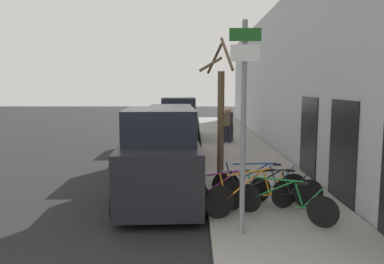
# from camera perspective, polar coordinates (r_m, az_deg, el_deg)

# --- Properties ---
(ground_plane) EXTENTS (80.00, 80.00, 0.00)m
(ground_plane) POSITION_cam_1_polar(r_m,az_deg,el_deg) (14.89, -2.22, -4.29)
(ground_plane) COLOR black
(sidewalk_curb) EXTENTS (3.20, 32.00, 0.15)m
(sidewalk_curb) POSITION_cam_1_polar(r_m,az_deg,el_deg) (17.72, 6.65, -2.27)
(sidewalk_curb) COLOR gray
(sidewalk_curb) RESTS_ON ground
(building_facade) EXTENTS (0.23, 32.00, 6.50)m
(building_facade) POSITION_cam_1_polar(r_m,az_deg,el_deg) (17.70, 12.51, 7.87)
(building_facade) COLOR #B2B7C1
(building_facade) RESTS_ON ground
(signpost) EXTENTS (0.56, 0.12, 3.92)m
(signpost) POSITION_cam_1_polar(r_m,az_deg,el_deg) (6.86, 7.86, 1.92)
(signpost) COLOR gray
(signpost) RESTS_ON sidewalk_curb
(bicycle_0) EXTENTS (1.89, 1.28, 0.87)m
(bicycle_0) POSITION_cam_1_polar(r_m,az_deg,el_deg) (8.12, 13.73, -10.28)
(bicycle_0) COLOR black
(bicycle_0) RESTS_ON sidewalk_curb
(bicycle_1) EXTENTS (2.17, 1.02, 0.97)m
(bicycle_1) POSITION_cam_1_polar(r_m,az_deg,el_deg) (8.37, 9.34, -9.41)
(bicycle_1) COLOR black
(bicycle_1) RESTS_ON sidewalk_curb
(bicycle_2) EXTENTS (2.46, 0.44, 0.93)m
(bicycle_2) POSITION_cam_1_polar(r_m,az_deg,el_deg) (8.67, 11.80, -8.97)
(bicycle_2) COLOR black
(bicycle_2) RESTS_ON sidewalk_curb
(bicycle_3) EXTENTS (2.07, 0.85, 0.84)m
(bicycle_3) POSITION_cam_1_polar(r_m,az_deg,el_deg) (8.76, 5.69, -8.91)
(bicycle_3) COLOR black
(bicycle_3) RESTS_ON sidewalk_curb
(bicycle_4) EXTENTS (2.29, 0.48, 0.95)m
(bicycle_4) POSITION_cam_1_polar(r_m,az_deg,el_deg) (9.30, 10.22, -7.81)
(bicycle_4) COLOR black
(bicycle_4) RESTS_ON sidewalk_curb
(parked_car_0) EXTENTS (2.29, 4.45, 2.36)m
(parked_car_0) POSITION_cam_1_polar(r_m,az_deg,el_deg) (9.48, -4.77, -4.14)
(parked_car_0) COLOR black
(parked_car_0) RESTS_ON ground
(parked_car_1) EXTENTS (2.05, 4.35, 2.19)m
(parked_car_1) POSITION_cam_1_polar(r_m,az_deg,el_deg) (14.55, -3.19, -0.63)
(parked_car_1) COLOR maroon
(parked_car_1) RESTS_ON ground
(parked_car_2) EXTENTS (2.14, 4.30, 2.32)m
(parked_car_2) POSITION_cam_1_polar(r_m,az_deg,el_deg) (19.85, -1.94, 1.58)
(parked_car_2) COLOR #144728
(parked_car_2) RESTS_ON ground
(pedestrian_near) EXTENTS (0.45, 0.38, 1.73)m
(pedestrian_near) POSITION_cam_1_polar(r_m,az_deg,el_deg) (18.30, 5.29, 1.43)
(pedestrian_near) COLOR #1E2338
(pedestrian_near) RESTS_ON sidewalk_curb
(pedestrian_far) EXTENTS (0.43, 0.38, 1.69)m
(pedestrian_far) POSITION_cam_1_polar(r_m,az_deg,el_deg) (18.81, 5.70, 1.50)
(pedestrian_far) COLOR #333338
(pedestrian_far) RESTS_ON sidewalk_curb
(street_tree) EXTENTS (0.94, 1.89, 4.11)m
(street_tree) POSITION_cam_1_polar(r_m,az_deg,el_deg) (10.72, 4.33, 2.22)
(street_tree) COLOR brown
(street_tree) RESTS_ON sidewalk_curb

